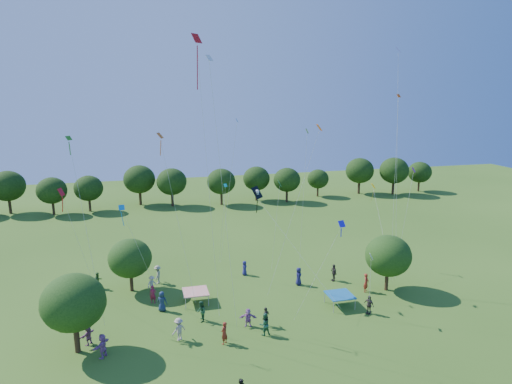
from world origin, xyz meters
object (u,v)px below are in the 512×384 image
Objects in this scene: near_tree_north at (130,258)px; pirate_kite at (259,195)px; tent_blue at (340,295)px; red_high_kite at (201,92)px; near_tree_west at (73,303)px; near_tree_east at (388,256)px; tent_red_stripe at (196,292)px.

near_tree_north is 0.57× the size of pirate_kite.
tent_blue is 21.17m from red_high_kite.
near_tree_west is 1.16× the size of near_tree_north.
near_tree_east is 0.60× the size of pirate_kite.
near_tree_east is 2.44× the size of tent_red_stripe.
pirate_kite is 0.42× the size of red_high_kite.
near_tree_north is at bearing 161.75° from pirate_kite.
pirate_kite reaches higher than near_tree_east.
near_tree_north is 2.31× the size of tent_red_stripe.
tent_red_stripe is at bearing -35.38° from near_tree_north.
near_tree_north is 13.58m from pirate_kite.
tent_red_stripe is 0.25× the size of pirate_kite.
pirate_kite is (11.43, -3.77, 6.29)m from near_tree_north.
near_tree_east is 18.14m from tent_red_stripe.
pirate_kite is (-12.04, 1.99, 6.11)m from near_tree_east.
near_tree_east reaches higher than tent_blue.
near_tree_east is at bearing -5.74° from tent_red_stripe.
pirate_kite is at bearing 170.60° from near_tree_east.
tent_blue is (17.76, -7.75, -2.22)m from near_tree_north.
near_tree_north is at bearing 144.62° from tent_red_stripe.
near_tree_east is (27.16, 4.00, -0.43)m from near_tree_west.
tent_blue is at bearing -17.28° from tent_red_stripe.
near_tree_east reaches higher than tent_red_stripe.
near_tree_west is 2.69× the size of tent_blue.
red_high_kite is (-5.62, -5.42, 8.90)m from pirate_kite.
near_tree_east is 13.65m from pirate_kite.
tent_blue is at bearing 5.35° from near_tree_west.
tent_red_stripe is (-17.89, 1.80, -2.40)m from near_tree_east.
tent_red_stripe is 0.10× the size of red_high_kite.
tent_red_stripe is at bearing 92.44° from red_high_kite.
red_high_kite is at bearing -173.14° from tent_blue.
red_high_kite reaches higher than pirate_kite.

